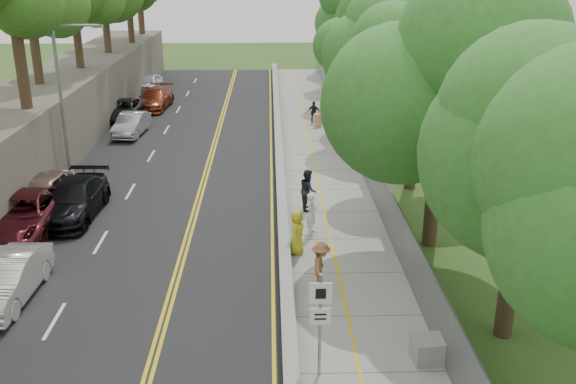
{
  "coord_description": "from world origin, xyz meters",
  "views": [
    {
      "loc": [
        -0.25,
        -17.98,
        10.99
      ],
      "look_at": [
        0.5,
        8.0,
        1.4
      ],
      "focal_mm": 40.0,
      "sensor_mm": 36.0,
      "label": 1
    }
  ],
  "objects_px": {
    "concrete_block": "(431,349)",
    "car_2": "(23,214)",
    "car_1": "(7,279)",
    "signpost": "(320,314)",
    "painter_0": "(297,232)",
    "construction_barrel": "(318,120)",
    "person_far": "(314,112)",
    "streetlight": "(65,92)"
  },
  "relations": [
    {
      "from": "signpost",
      "to": "concrete_block",
      "type": "bearing_deg",
      "value": 9.86
    },
    {
      "from": "concrete_block",
      "to": "painter_0",
      "type": "xyz_separation_m",
      "value": [
        -3.55,
        7.2,
        0.54
      ]
    },
    {
      "from": "streetlight",
      "to": "painter_0",
      "type": "bearing_deg",
      "value": -39.54
    },
    {
      "from": "construction_barrel",
      "to": "car_1",
      "type": "bearing_deg",
      "value": -117.74
    },
    {
      "from": "signpost",
      "to": "concrete_block",
      "type": "relative_size",
      "value": 2.92
    },
    {
      "from": "signpost",
      "to": "painter_0",
      "type": "xyz_separation_m",
      "value": [
        -0.3,
        7.76,
        -1.01
      ]
    },
    {
      "from": "car_1",
      "to": "person_far",
      "type": "bearing_deg",
      "value": 65.33
    },
    {
      "from": "person_far",
      "to": "car_2",
      "type": "bearing_deg",
      "value": 65.62
    },
    {
      "from": "concrete_block",
      "to": "signpost",
      "type": "bearing_deg",
      "value": -170.14
    },
    {
      "from": "car_1",
      "to": "painter_0",
      "type": "xyz_separation_m",
      "value": [
        9.88,
        3.32,
        0.15
      ]
    },
    {
      "from": "streetlight",
      "to": "car_2",
      "type": "distance_m",
      "value": 7.86
    },
    {
      "from": "signpost",
      "to": "concrete_block",
      "type": "height_order",
      "value": "signpost"
    },
    {
      "from": "construction_barrel",
      "to": "painter_0",
      "type": "xyz_separation_m",
      "value": [
        -2.25,
        -19.75,
        0.45
      ]
    },
    {
      "from": "car_2",
      "to": "painter_0",
      "type": "relative_size",
      "value": 3.26
    },
    {
      "from": "construction_barrel",
      "to": "concrete_block",
      "type": "relative_size",
      "value": 0.84
    },
    {
      "from": "concrete_block",
      "to": "painter_0",
      "type": "bearing_deg",
      "value": 116.26
    },
    {
      "from": "signpost",
      "to": "painter_0",
      "type": "distance_m",
      "value": 7.83
    },
    {
      "from": "streetlight",
      "to": "construction_barrel",
      "type": "bearing_deg",
      "value": 37.94
    },
    {
      "from": "car_1",
      "to": "car_2",
      "type": "distance_m",
      "value": 5.88
    },
    {
      "from": "streetlight",
      "to": "person_far",
      "type": "height_order",
      "value": "streetlight"
    },
    {
      "from": "car_2",
      "to": "painter_0",
      "type": "xyz_separation_m",
      "value": [
        11.35,
        -2.37,
        0.09
      ]
    },
    {
      "from": "car_1",
      "to": "painter_0",
      "type": "bearing_deg",
      "value": 20.24
    },
    {
      "from": "painter_0",
      "to": "construction_barrel",
      "type": "bearing_deg",
      "value": 8.77
    },
    {
      "from": "car_2",
      "to": "painter_0",
      "type": "bearing_deg",
      "value": -13.17
    },
    {
      "from": "concrete_block",
      "to": "car_1",
      "type": "relative_size",
      "value": 0.23
    },
    {
      "from": "signpost",
      "to": "painter_0",
      "type": "bearing_deg",
      "value": 92.21
    },
    {
      "from": "streetlight",
      "to": "car_2",
      "type": "height_order",
      "value": "streetlight"
    },
    {
      "from": "streetlight",
      "to": "painter_0",
      "type": "height_order",
      "value": "streetlight"
    },
    {
      "from": "construction_barrel",
      "to": "person_far",
      "type": "bearing_deg",
      "value": 100.99
    },
    {
      "from": "painter_0",
      "to": "person_far",
      "type": "height_order",
      "value": "painter_0"
    },
    {
      "from": "streetlight",
      "to": "concrete_block",
      "type": "height_order",
      "value": "streetlight"
    },
    {
      "from": "concrete_block",
      "to": "person_far",
      "type": "bearing_deg",
      "value": 93.07
    },
    {
      "from": "construction_barrel",
      "to": "car_1",
      "type": "distance_m",
      "value": 26.07
    },
    {
      "from": "construction_barrel",
      "to": "painter_0",
      "type": "distance_m",
      "value": 19.88
    },
    {
      "from": "car_2",
      "to": "person_far",
      "type": "height_order",
      "value": "car_2"
    },
    {
      "from": "car_2",
      "to": "car_1",
      "type": "bearing_deg",
      "value": -76.93
    },
    {
      "from": "painter_0",
      "to": "concrete_block",
      "type": "bearing_deg",
      "value": -138.47
    },
    {
      "from": "concrete_block",
      "to": "person_far",
      "type": "height_order",
      "value": "person_far"
    },
    {
      "from": "concrete_block",
      "to": "car_2",
      "type": "height_order",
      "value": "car_2"
    },
    {
      "from": "signpost",
      "to": "concrete_block",
      "type": "xyz_separation_m",
      "value": [
        3.25,
        0.57,
        -1.56
      ]
    },
    {
      "from": "concrete_block",
      "to": "person_far",
      "type": "distance_m",
      "value": 28.02
    },
    {
      "from": "concrete_block",
      "to": "car_1",
      "type": "bearing_deg",
      "value": 163.91
    }
  ]
}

